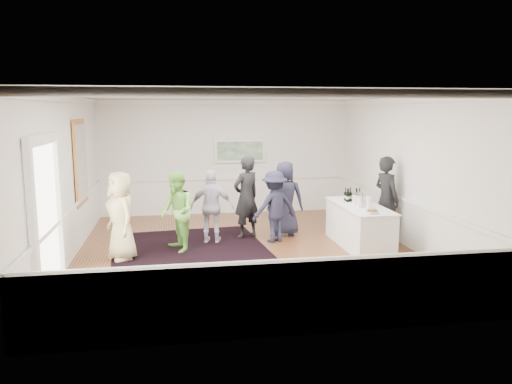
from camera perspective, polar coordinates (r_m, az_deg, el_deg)
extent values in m
plane|color=brown|center=(10.50, -1.10, -6.79)|extent=(8.00, 8.00, 0.00)
cube|color=white|center=(10.08, -1.16, 10.95)|extent=(7.00, 8.00, 0.02)
cube|color=white|center=(10.27, -20.84, 1.36)|extent=(0.02, 8.00, 3.20)
cube|color=white|center=(11.21, 16.88, 2.20)|extent=(0.02, 8.00, 3.20)
cube|color=white|center=(14.11, -3.48, 3.99)|extent=(7.00, 0.02, 3.20)
cube|color=white|center=(6.29, 4.16, -2.82)|extent=(7.00, 0.02, 3.20)
cube|color=#CC803C|center=(11.50, -19.43, 3.25)|extent=(0.04, 1.25, 1.85)
cube|color=white|center=(11.50, -19.31, 3.25)|extent=(0.01, 1.05, 1.65)
cube|color=white|center=(7.71, -24.08, -4.38)|extent=(0.10, 0.14, 2.40)
cube|color=white|center=(9.27, -21.57, -2.00)|extent=(0.10, 0.14, 2.40)
cube|color=white|center=(8.32, -23.26, 5.56)|extent=(0.10, 1.78, 0.16)
cube|color=white|center=(8.50, -22.93, -3.09)|extent=(0.02, 1.50, 2.40)
cube|color=white|center=(14.09, -1.84, 4.73)|extent=(1.44, 0.05, 0.66)
cube|color=#27682F|center=(14.06, -1.83, 4.72)|extent=(1.30, 0.01, 0.52)
cube|color=black|center=(10.39, -7.34, -6.99)|extent=(3.57, 4.47, 0.02)
cube|color=white|center=(10.99, 11.69, -3.84)|extent=(0.80, 2.19, 0.89)
cube|color=white|center=(10.89, 11.77, -1.52)|extent=(0.86, 2.25, 0.02)
imported|color=black|center=(11.46, 14.68, -0.79)|extent=(0.65, 0.80, 1.92)
imported|color=tan|center=(10.09, -15.18, -2.66)|extent=(0.89, 1.02, 1.75)
imported|color=#77C04D|center=(10.44, -9.04, -2.23)|extent=(0.86, 0.98, 1.69)
imported|color=silver|center=(11.03, -5.04, -1.67)|extent=(1.02, 0.61, 1.63)
imported|color=#1E1F32|center=(11.10, 2.13, -1.66)|extent=(1.17, 0.89, 1.60)
imported|color=black|center=(11.42, -1.12, -0.58)|extent=(0.83, 0.75, 1.90)
imported|color=#1E1F32|center=(11.67, 3.32, -0.74)|extent=(0.97, 0.76, 1.75)
cylinder|color=#6CC145|center=(10.61, 11.76, -1.09)|extent=(0.12, 0.12, 0.24)
cylinder|color=#D23D4A|center=(10.67, 12.78, -1.08)|extent=(0.12, 0.12, 0.24)
cylinder|color=#7DA93C|center=(10.75, 11.28, -0.94)|extent=(0.12, 0.12, 0.24)
cylinder|color=silver|center=(11.05, 11.52, -0.71)|extent=(0.26, 0.26, 0.25)
imported|color=white|center=(10.07, 13.13, -2.23)|extent=(0.26, 0.26, 0.06)
cylinder|color=olive|center=(10.06, 13.13, -2.10)|extent=(0.19, 0.19, 0.04)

